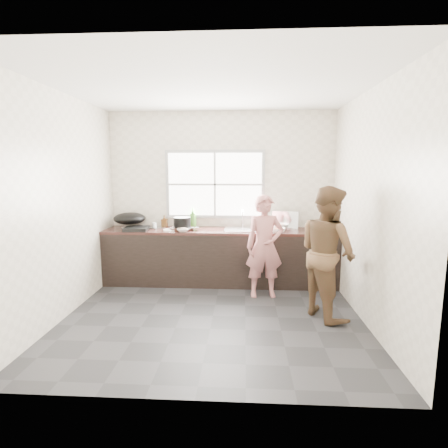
# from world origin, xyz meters

# --- Properties ---
(floor) EXTENTS (3.60, 3.20, 0.01)m
(floor) POSITION_xyz_m (0.00, 0.00, -0.01)
(floor) COLOR #29292C
(floor) RESTS_ON ground
(ceiling) EXTENTS (3.60, 3.20, 0.01)m
(ceiling) POSITION_xyz_m (0.00, 0.00, 2.71)
(ceiling) COLOR silver
(ceiling) RESTS_ON wall_back
(wall_back) EXTENTS (3.60, 0.01, 2.70)m
(wall_back) POSITION_xyz_m (0.00, 1.60, 1.35)
(wall_back) COLOR silver
(wall_back) RESTS_ON ground
(wall_left) EXTENTS (0.01, 3.20, 2.70)m
(wall_left) POSITION_xyz_m (-1.80, 0.00, 1.35)
(wall_left) COLOR beige
(wall_left) RESTS_ON ground
(wall_right) EXTENTS (0.01, 3.20, 2.70)m
(wall_right) POSITION_xyz_m (1.80, 0.00, 1.35)
(wall_right) COLOR beige
(wall_right) RESTS_ON ground
(wall_front) EXTENTS (3.60, 0.01, 2.70)m
(wall_front) POSITION_xyz_m (0.00, -1.60, 1.35)
(wall_front) COLOR silver
(wall_front) RESTS_ON ground
(cabinet) EXTENTS (3.60, 0.62, 0.82)m
(cabinet) POSITION_xyz_m (0.00, 1.29, 0.41)
(cabinet) COLOR black
(cabinet) RESTS_ON floor
(countertop) EXTENTS (3.60, 0.64, 0.04)m
(countertop) POSITION_xyz_m (0.00, 1.29, 0.84)
(countertop) COLOR #341A15
(countertop) RESTS_ON cabinet
(sink) EXTENTS (0.55, 0.45, 0.02)m
(sink) POSITION_xyz_m (0.35, 1.29, 0.86)
(sink) COLOR silver
(sink) RESTS_ON countertop
(faucet) EXTENTS (0.02, 0.02, 0.30)m
(faucet) POSITION_xyz_m (0.35, 1.49, 1.01)
(faucet) COLOR silver
(faucet) RESTS_ON countertop
(window_frame) EXTENTS (1.60, 0.05, 1.10)m
(window_frame) POSITION_xyz_m (-0.10, 1.59, 1.55)
(window_frame) COLOR #9EA0A5
(window_frame) RESTS_ON wall_back
(window_glazing) EXTENTS (1.50, 0.01, 1.00)m
(window_glazing) POSITION_xyz_m (-0.10, 1.57, 1.55)
(window_glazing) COLOR white
(window_glazing) RESTS_ON window_frame
(woman) EXTENTS (0.53, 0.38, 1.35)m
(woman) POSITION_xyz_m (0.67, 0.74, 0.68)
(woman) COLOR tan
(woman) RESTS_ON floor
(person_side) EXTENTS (0.88, 0.96, 1.60)m
(person_side) POSITION_xyz_m (1.39, 0.12, 0.80)
(person_side) COLOR brown
(person_side) RESTS_ON floor
(cutting_board) EXTENTS (0.42, 0.42, 0.04)m
(cutting_board) POSITION_xyz_m (-0.60, 1.25, 0.88)
(cutting_board) COLOR black
(cutting_board) RESTS_ON countertop
(cleaver) EXTENTS (0.23, 0.14, 0.01)m
(cleaver) POSITION_xyz_m (-0.43, 1.21, 0.90)
(cleaver) COLOR #B6B7BD
(cleaver) RESTS_ON cutting_board
(bowl_mince) EXTENTS (0.20, 0.20, 0.05)m
(bowl_mince) POSITION_xyz_m (-0.54, 1.08, 0.88)
(bowl_mince) COLOR white
(bowl_mince) RESTS_ON countertop
(bowl_crabs) EXTENTS (0.23, 0.23, 0.06)m
(bowl_crabs) POSITION_xyz_m (0.87, 1.08, 0.89)
(bowl_crabs) COLOR white
(bowl_crabs) RESTS_ON countertop
(bowl_held) EXTENTS (0.26, 0.26, 0.07)m
(bowl_held) POSITION_xyz_m (0.72, 1.30, 0.89)
(bowl_held) COLOR white
(bowl_held) RESTS_ON countertop
(black_pot) EXTENTS (0.32, 0.32, 0.19)m
(black_pot) POSITION_xyz_m (-0.59, 1.27, 0.96)
(black_pot) COLOR black
(black_pot) RESTS_ON countertop
(plate_food) EXTENTS (0.24, 0.24, 0.02)m
(plate_food) POSITION_xyz_m (-0.76, 1.16, 0.87)
(plate_food) COLOR white
(plate_food) RESTS_ON countertop
(bottle_green) EXTENTS (0.13, 0.13, 0.31)m
(bottle_green) POSITION_xyz_m (-0.46, 1.52, 1.01)
(bottle_green) COLOR #499731
(bottle_green) RESTS_ON countertop
(bottle_brown_tall) EXTENTS (0.09, 0.09, 0.17)m
(bottle_brown_tall) POSITION_xyz_m (-0.93, 1.52, 0.95)
(bottle_brown_tall) COLOR #503014
(bottle_brown_tall) RESTS_ON countertop
(bottle_brown_short) EXTENTS (0.16, 0.16, 0.17)m
(bottle_brown_short) POSITION_xyz_m (-0.57, 1.52, 0.94)
(bottle_brown_short) COLOR #3D230F
(bottle_brown_short) RESTS_ON countertop
(glass_jar) EXTENTS (0.08, 0.08, 0.09)m
(glass_jar) POSITION_xyz_m (-1.06, 1.39, 0.90)
(glass_jar) COLOR white
(glass_jar) RESTS_ON countertop
(burner) EXTENTS (0.38, 0.38, 0.05)m
(burner) POSITION_xyz_m (-1.28, 1.14, 0.89)
(burner) COLOR black
(burner) RESTS_ON countertop
(wok) EXTENTS (0.62, 0.62, 0.19)m
(wok) POSITION_xyz_m (-1.45, 1.36, 1.01)
(wok) COLOR black
(wok) RESTS_ON burner
(dish_rack) EXTENTS (0.45, 0.36, 0.30)m
(dish_rack) POSITION_xyz_m (1.03, 1.39, 1.01)
(dish_rack) COLOR silver
(dish_rack) RESTS_ON countertop
(pot_lid_left) EXTENTS (0.28, 0.28, 0.01)m
(pot_lid_left) POSITION_xyz_m (-1.45, 1.36, 0.87)
(pot_lid_left) COLOR silver
(pot_lid_left) RESTS_ON countertop
(pot_lid_right) EXTENTS (0.31, 0.31, 0.01)m
(pot_lid_right) POSITION_xyz_m (-1.01, 1.41, 0.87)
(pot_lid_right) COLOR #A2A5A9
(pot_lid_right) RESTS_ON countertop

